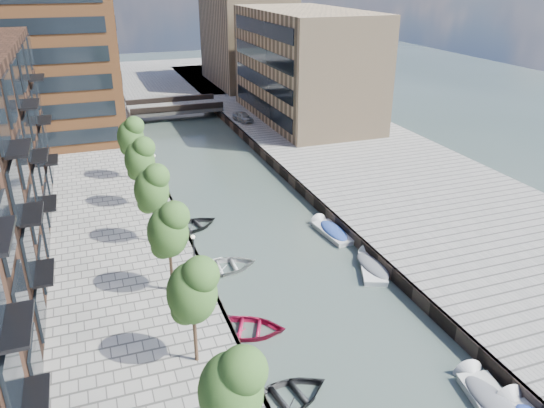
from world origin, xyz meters
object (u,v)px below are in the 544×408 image
tree_2 (192,289)px  motorboat_3 (331,231)px  tree_1 (231,387)px  tree_4 (151,187)px  sloop_2 (245,332)px  car (243,117)px  tree_5 (139,158)px  sloop_4 (190,229)px  sloop_1 (286,402)px  bridge (174,107)px  sloop_3 (224,270)px  motorboat_1 (490,401)px  tree_3 (168,229)px  tree_6 (130,135)px  motorboat_4 (372,265)px

tree_2 → motorboat_3: bearing=42.6°
tree_1 → tree_4: 21.00m
sloop_2 → car: bearing=6.6°
tree_5 → sloop_4: tree_5 is taller
tree_5 → sloop_4: bearing=-51.2°
sloop_4 → tree_5: bearing=23.5°
sloop_1 → car: car is taller
car → bridge: bearing=115.7°
tree_1 → sloop_2: (3.39, 9.57, -5.31)m
motorboat_3 → sloop_3: bearing=-164.3°
sloop_4 → motorboat_3: size_ratio=1.00×
tree_5 → sloop_4: (3.12, -3.88, -5.31)m
sloop_2 → sloop_4: 14.55m
sloop_4 → motorboat_1: bearing=-172.8°
tree_3 → sloop_1: 12.20m
tree_1 → motorboat_1: bearing=0.7°
tree_5 → tree_6: same height
sloop_4 → car: (12.88, 27.49, 1.63)m
tree_3 → car: bearing=67.0°
tree_5 → tree_1: bearing=-90.0°
sloop_3 → motorboat_1: 18.96m
tree_2 → tree_5: same height
motorboat_3 → tree_6: bearing=131.6°
tree_3 → tree_4: size_ratio=1.00×
sloop_3 → bridge: bearing=-5.9°
tree_4 → tree_6: (0.00, 14.00, 0.00)m
sloop_4 → bridge: bearing=-23.6°
tree_5 → sloop_2: 19.48m
motorboat_4 → motorboat_1: bearing=-94.5°
tree_1 → tree_4: same height
motorboat_1 → car: car is taller
tree_4 → motorboat_4: bearing=-27.7°
sloop_1 → tree_4: bearing=1.7°
tree_2 → motorboat_4: bearing=25.1°
tree_6 → sloop_1: tree_6 is taller
bridge → sloop_2: 51.70m
bridge → tree_3: (-8.50, -47.00, 3.92)m
bridge → tree_3: bearing=-100.3°
tree_2 → motorboat_4: 16.36m
motorboat_3 → car: (2.32, 32.05, 1.44)m
tree_2 → motorboat_3: 19.27m
bridge → car: bridge is taller
sloop_4 → car: size_ratio=1.29×
tree_6 → sloop_2: tree_6 is taller
bridge → sloop_3: (-4.49, -44.15, -1.39)m
tree_2 → tree_4: same height
motorboat_3 → tree_1: bearing=-125.0°
tree_4 → sloop_4: bearing=45.0°
motorboat_3 → tree_3: bearing=-157.9°
tree_6 → tree_1: bearing=-90.0°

